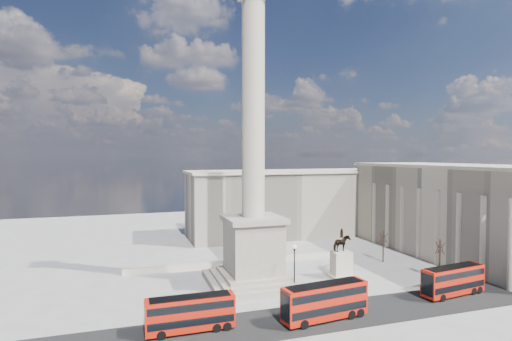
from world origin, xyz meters
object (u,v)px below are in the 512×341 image
object	(u,v)px
red_bus_c	(453,280)
pedestrian_crossing	(323,293)
red_bus_b	(325,301)
victorian_lamp	(294,265)
pedestrian_standing	(463,275)
equestrian_statue	(341,260)
red_bus_a	(191,313)
nelsons_column	(253,203)
pedestrian_walking	(448,284)

from	to	relation	value
red_bus_c	pedestrian_crossing	distance (m)	19.41
red_bus_b	victorian_lamp	xyz separation A→B (m)	(0.21, 10.20, 1.86)
red_bus_c	pedestrian_standing	world-z (taller)	red_bus_c
pedestrian_crossing	equestrian_statue	bearing A→B (deg)	-88.60
red_bus_c	equestrian_statue	world-z (taller)	equestrian_statue
red_bus_a	pedestrian_crossing	distance (m)	20.27
red_bus_b	victorian_lamp	size ratio (longest dim) A/B	1.59
nelsons_column	pedestrian_crossing	bearing A→B (deg)	-50.59
red_bus_a	pedestrian_standing	bearing A→B (deg)	6.47
red_bus_c	pedestrian_walking	xyz separation A→B (m)	(1.35, 2.42, -1.46)
red_bus_a	pedestrian_walking	distance (m)	39.84
red_bus_c	nelsons_column	bearing A→B (deg)	144.80
pedestrian_crossing	red_bus_b	bearing A→B (deg)	110.17
victorian_lamp	pedestrian_crossing	world-z (taller)	victorian_lamp
nelsons_column	pedestrian_standing	xyz separation A→B (m)	(33.05, -8.98, -11.99)
equestrian_statue	pedestrian_standing	distance (m)	19.65
red_bus_a	victorian_lamp	distance (m)	18.73
victorian_lamp	pedestrian_crossing	xyz separation A→B (m)	(2.96, -3.38, -3.44)
red_bus_c	red_bus_a	bearing A→B (deg)	173.06
nelsons_column	red_bus_a	bearing A→B (deg)	-130.36
nelsons_column	pedestrian_standing	world-z (taller)	nelsons_column
victorian_lamp	equestrian_statue	distance (m)	11.47
red_bus_b	pedestrian_standing	distance (m)	29.56
pedestrian_walking	red_bus_a	bearing A→B (deg)	150.68
red_bus_a	red_bus_b	world-z (taller)	red_bus_b
red_bus_c	victorian_lamp	distance (m)	23.29
red_bus_c	pedestrian_standing	xyz separation A→B (m)	(6.73, 4.94, -1.32)
pedestrian_walking	pedestrian_standing	bearing A→B (deg)	-8.09
victorian_lamp	equestrian_statue	xyz separation A→B (m)	(10.47, 4.47, -1.38)
nelsons_column	red_bus_c	bearing A→B (deg)	-27.88
red_bus_b	pedestrian_crossing	xyz separation A→B (m)	(3.17, 6.82, -1.58)
red_bus_a	pedestrian_walking	xyz separation A→B (m)	(39.72, 2.68, -1.39)
red_bus_a	pedestrian_crossing	bearing A→B (deg)	14.20
pedestrian_walking	pedestrian_crossing	world-z (taller)	pedestrian_crossing
pedestrian_walking	pedestrian_standing	xyz separation A→B (m)	(5.37, 2.52, 0.13)
nelsons_column	pedestrian_crossing	size ratio (longest dim) A/B	30.48
equestrian_statue	pedestrian_crossing	distance (m)	11.06
pedestrian_walking	pedestrian_crossing	distance (m)	20.26
red_bus_c	pedestrian_crossing	bearing A→B (deg)	158.51
red_bus_c	victorian_lamp	world-z (taller)	victorian_lamp
red_bus_a	victorian_lamp	bearing A→B (deg)	26.62
red_bus_b	equestrian_statue	bearing A→B (deg)	47.20
red_bus_c	victorian_lamp	size ratio (longest dim) A/B	1.49
red_bus_b	pedestrian_crossing	distance (m)	7.69
pedestrian_crossing	red_bus_c	bearing A→B (deg)	-149.04
equestrian_statue	pedestrian_walking	distance (m)	16.34
pedestrian_walking	equestrian_statue	bearing A→B (deg)	107.97
pedestrian_crossing	pedestrian_walking	bearing A→B (deg)	-141.44
red_bus_a	red_bus_b	xyz separation A→B (m)	(16.42, -1.83, 0.22)
victorian_lamp	pedestrian_standing	xyz separation A→B (m)	(28.46, -3.18, -3.33)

